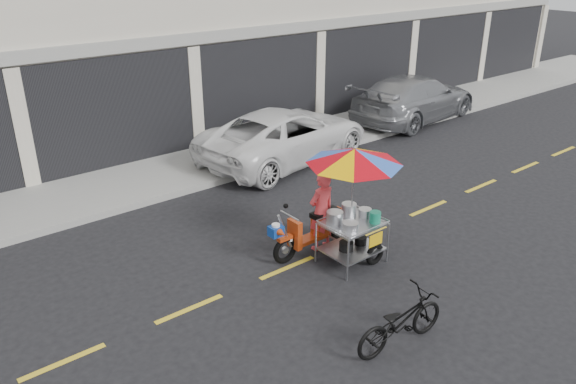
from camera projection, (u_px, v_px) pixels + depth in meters
ground at (365, 235)px, 11.24m from camera, size 90.00×90.00×0.00m
sidewalk at (218, 158)px, 15.14m from camera, size 45.00×3.00×0.15m
centerline at (365, 235)px, 11.24m from camera, size 42.00×0.10×0.01m
white_pickup at (285, 135)px, 14.93m from camera, size 5.34×3.05×1.40m
silver_pickup at (414, 98)px, 18.38m from camera, size 5.37×2.70×1.50m
near_bicycle at (400, 321)px, 7.98m from camera, size 1.62×0.68×0.83m
food_vendor_rig at (341, 187)px, 9.94m from camera, size 2.17×1.74×2.21m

